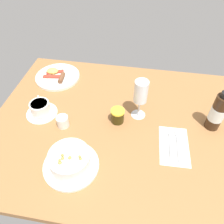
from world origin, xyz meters
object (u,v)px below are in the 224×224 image
(porridge_bowl, at_px, (70,161))
(coffee_cup, at_px, (41,108))
(cutlery_setting, at_px, (174,144))
(wine_glass, at_px, (141,93))
(creamer_jug, at_px, (63,121))
(sauce_bottle_brown, at_px, (218,112))
(jam_jar, at_px, (118,116))
(breakfast_plate, at_px, (57,76))

(porridge_bowl, height_order, coffee_cup, porridge_bowl)
(cutlery_setting, distance_m, wine_glass, 0.24)
(porridge_bowl, height_order, creamer_jug, porridge_bowl)
(cutlery_setting, distance_m, coffee_cup, 0.58)
(creamer_jug, relative_size, wine_glass, 0.30)
(coffee_cup, distance_m, sauce_bottle_brown, 0.73)
(cutlery_setting, height_order, coffee_cup, coffee_cup)
(coffee_cup, height_order, wine_glass, wine_glass)
(cutlery_setting, bearing_deg, porridge_bowl, -156.74)
(coffee_cup, relative_size, sauce_bottle_brown, 0.74)
(creamer_jug, bearing_deg, jam_jar, 16.17)
(porridge_bowl, height_order, sauce_bottle_brown, sauce_bottle_brown)
(coffee_cup, distance_m, wine_glass, 0.43)
(cutlery_setting, relative_size, sauce_bottle_brown, 1.03)
(creamer_jug, distance_m, breakfast_plate, 0.34)
(porridge_bowl, relative_size, coffee_cup, 1.47)
(wine_glass, height_order, jam_jar, wine_glass)
(jam_jar, distance_m, sauce_bottle_brown, 0.39)
(jam_jar, xyz_separation_m, sauce_bottle_brown, (0.39, 0.04, 0.05))
(porridge_bowl, xyz_separation_m, creamer_jug, (-0.09, 0.18, -0.01))
(breakfast_plate, bearing_deg, cutlery_setting, -29.50)
(porridge_bowl, xyz_separation_m, coffee_cup, (-0.21, 0.23, -0.01))
(jam_jar, bearing_deg, breakfast_plate, 145.16)
(coffee_cup, height_order, sauce_bottle_brown, sauce_bottle_brown)
(creamer_jug, bearing_deg, sauce_bottle_brown, 9.26)
(cutlery_setting, bearing_deg, coffee_cup, 172.16)
(sauce_bottle_brown, bearing_deg, porridge_bowl, -151.67)
(porridge_bowl, relative_size, sauce_bottle_brown, 1.08)
(sauce_bottle_brown, bearing_deg, jam_jar, -174.74)
(coffee_cup, distance_m, breakfast_plate, 0.26)
(creamer_jug, distance_m, sauce_bottle_brown, 0.62)
(porridge_bowl, relative_size, breakfast_plate, 0.87)
(porridge_bowl, distance_m, cutlery_setting, 0.40)
(cutlery_setting, relative_size, coffee_cup, 1.39)
(porridge_bowl, height_order, jam_jar, porridge_bowl)
(wine_glass, bearing_deg, creamer_jug, -159.41)
(porridge_bowl, height_order, wine_glass, wine_glass)
(cutlery_setting, bearing_deg, jam_jar, 159.75)
(wine_glass, relative_size, breakfast_plate, 0.81)
(creamer_jug, xyz_separation_m, sauce_bottle_brown, (0.61, 0.10, 0.06))
(cutlery_setting, relative_size, creamer_jug, 3.38)
(cutlery_setting, relative_size, jam_jar, 2.99)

